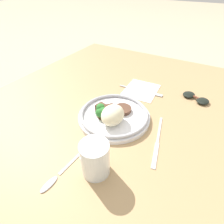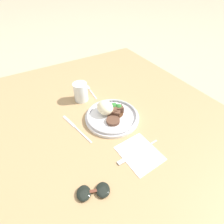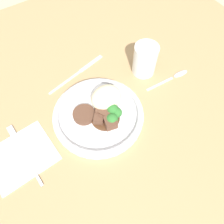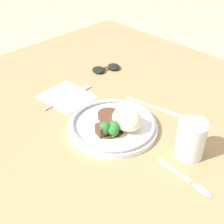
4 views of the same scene
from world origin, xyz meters
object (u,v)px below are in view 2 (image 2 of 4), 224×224
Objects in this scene: fork at (134,154)px; spoon at (89,89)px; plate at (111,114)px; knife at (75,127)px; juice_glass at (81,93)px; sunglasses at (93,191)px.

spoon is (0.50, -0.04, -0.00)m from fork.
plate is 0.17m from knife.
knife is at bearing 147.22° from spoon.
juice_glass is 0.43m from fork.
spoon is (0.07, -0.08, -0.04)m from juice_glass.
juice_glass is 0.46× the size of knife.
knife is 1.38× the size of spoon.
knife is 1.81× the size of sunglasses.
juice_glass reaches higher than knife.
juice_glass reaches higher than spoon.
juice_glass is 0.50× the size of fork.
fork is 1.26× the size of spoon.
plate is at bearing -100.41° from fork.
sunglasses is (-0.05, 0.20, 0.00)m from fork.
sunglasses is at bearing 11.31° from fork.
sunglasses is at bearing 140.26° from plate.
plate is at bearing -19.09° from sunglasses.
plate reaches higher than spoon.
juice_glass is (0.20, 0.06, 0.02)m from plate.
fork is at bearing 179.05° from spoon.
juice_glass is 0.21m from knife.
fork is 0.21m from sunglasses.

